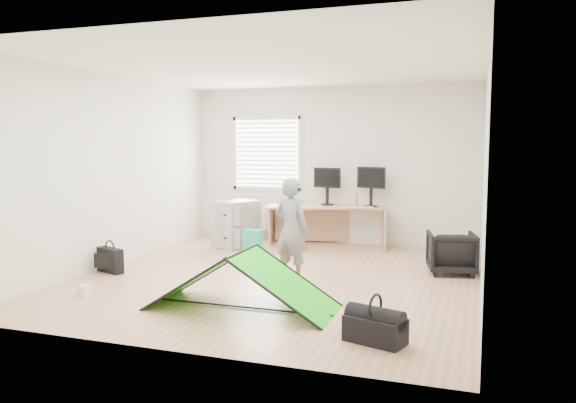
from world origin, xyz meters
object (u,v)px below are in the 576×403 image
(kite, at_px, (242,280))
(duffel_bag, at_px, (375,330))
(thermos, at_px, (356,200))
(person, at_px, (291,229))
(monitor_left, at_px, (327,191))
(laptop_bag, at_px, (110,260))
(monitor_right, at_px, (371,192))
(office_chair, at_px, (451,253))
(storage_crate, at_px, (461,253))
(desk, at_px, (326,226))
(filing_cabinet, at_px, (236,224))

(kite, relative_size, duffel_bag, 3.77)
(thermos, bearing_deg, person, -96.37)
(thermos, xyz_separation_m, duffel_bag, (1.12, -4.38, -0.68))
(monitor_left, distance_m, duffel_bag, 4.84)
(duffel_bag, bearing_deg, monitor_left, 127.88)
(duffel_bag, bearing_deg, laptop_bag, 176.57)
(person, relative_size, kite, 0.67)
(monitor_right, height_order, laptop_bag, monitor_right)
(monitor_left, relative_size, thermos, 2.15)
(thermos, bearing_deg, duffel_bag, -75.69)
(monitor_right, distance_m, office_chair, 2.17)
(thermos, bearing_deg, storage_crate, -20.39)
(monitor_right, height_order, duffel_bag, monitor_right)
(desk, relative_size, office_chair, 3.23)
(monitor_right, bearing_deg, laptop_bag, -117.20)
(monitor_left, xyz_separation_m, duffel_bag, (1.64, -4.48, -0.80))
(filing_cabinet, distance_m, monitor_left, 1.65)
(filing_cabinet, relative_size, laptop_bag, 1.75)
(filing_cabinet, height_order, thermos, thermos)
(monitor_left, xyz_separation_m, laptop_bag, (-2.22, -2.98, -0.75))
(monitor_right, xyz_separation_m, person, (-0.52, -2.62, -0.27))
(thermos, bearing_deg, kite, -95.77)
(kite, bearing_deg, thermos, 83.41)
(monitor_left, relative_size, laptop_bag, 1.10)
(thermos, height_order, duffel_bag, thermos)
(person, distance_m, storage_crate, 2.79)
(monitor_left, relative_size, storage_crate, 1.08)
(thermos, height_order, person, person)
(monitor_right, xyz_separation_m, laptop_bag, (-2.97, -2.98, -0.76))
(thermos, distance_m, laptop_bag, 4.02)
(monitor_left, height_order, kite, monitor_left)
(desk, xyz_separation_m, person, (0.23, -2.51, 0.32))
(filing_cabinet, xyz_separation_m, duffel_bag, (3.03, -3.78, -0.27))
(desk, relative_size, monitor_right, 3.93)
(monitor_left, height_order, office_chair, monitor_left)
(office_chair, distance_m, kite, 3.10)
(desk, height_order, duffel_bag, desk)
(person, bearing_deg, storage_crate, -122.11)
(storage_crate, bearing_deg, person, -136.62)
(office_chair, bearing_deg, laptop_bag, 6.81)
(desk, relative_size, kite, 1.01)
(monitor_left, height_order, person, person)
(desk, relative_size, filing_cabinet, 2.57)
(filing_cabinet, height_order, monitor_right, monitor_right)
(storage_crate, height_order, laptop_bag, laptop_bag)
(office_chair, height_order, kite, kite)
(thermos, xyz_separation_m, kite, (-0.39, -3.82, -0.49))
(person, distance_m, kite, 1.35)
(kite, bearing_deg, filing_cabinet, 114.52)
(person, bearing_deg, thermos, -81.86)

